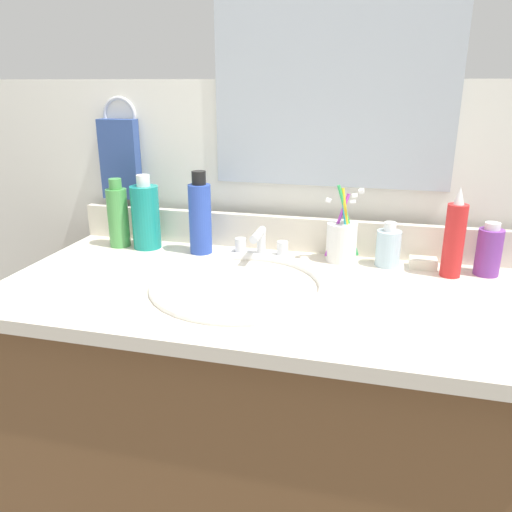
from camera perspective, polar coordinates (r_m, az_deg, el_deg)
The scene contains 17 objects.
vanity_cabinet at distance 1.36m, azimuth 0.64°, elevation -21.23°, with size 1.12×0.52×0.84m, color brown.
countertop at distance 1.13m, azimuth 0.72°, elevation -4.13°, with size 1.17×0.57×0.03m, color beige.
backsplash at distance 1.36m, azimuth 3.44°, elevation 2.56°, with size 1.17×0.02×0.09m, color beige.
back_wall at distance 1.51m, azimuth 3.70°, elevation -6.37°, with size 2.27×0.04×1.30m, color white.
mirror_panel at distance 1.33m, azimuth 8.66°, elevation 19.73°, with size 0.60×0.01×0.56m, color #B2BCC6.
towel_ring at distance 1.51m, azimuth -15.02°, elevation 15.01°, with size 0.10×0.10×0.01m, color silver.
hand_towel at distance 1.51m, azimuth -14.96°, elevation 10.40°, with size 0.11×0.04×0.22m, color #334C8C.
sink_basin at distance 1.13m, azimuth -1.83°, elevation -4.85°, with size 0.39×0.39×0.11m.
faucet at distance 1.29m, azimuth 0.54°, elevation 0.89°, with size 0.16×0.10×0.08m.
bottle_toner_green at distance 1.43m, azimuth -15.18°, elevation 4.36°, with size 0.06×0.06×0.19m.
bottle_spray_red at distance 1.24m, azimuth 21.30°, elevation 1.84°, with size 0.05×0.05×0.21m.
bottle_gel_clear at distance 1.27m, azimuth 14.58°, elevation 0.96°, with size 0.06×0.06×0.11m.
bottle_shampoo_blue at distance 1.33m, azimuth -6.27°, elevation 4.42°, with size 0.06×0.06×0.21m.
bottle_cream_purple at distance 1.29m, azimuth 24.61°, elevation 0.51°, with size 0.06×0.06×0.13m.
bottle_mouthwash_teal at distance 1.39m, azimuth -12.25°, elevation 4.40°, with size 0.07×0.07×0.20m.
cup_white_ceramic at distance 1.28m, azimuth 9.58°, elevation 1.75°, with size 0.09×0.08×0.19m.
soap_bar at distance 1.29m, azimuth 18.19°, elevation -0.76°, with size 0.06×0.04×0.02m, color white.
Camera 1 is at (0.24, -1.01, 1.29)m, focal length 35.74 mm.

